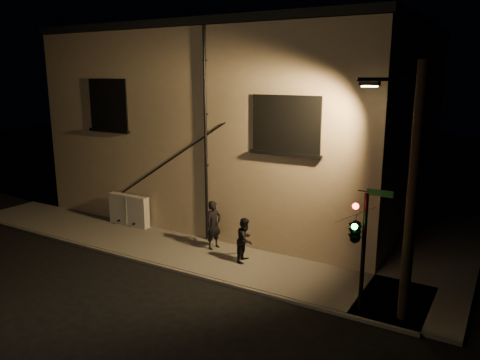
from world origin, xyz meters
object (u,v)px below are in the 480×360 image
Objects in this scene: pedestrian_a at (214,225)px; pedestrian_b at (245,240)px; traffic_signal at (356,229)px; streetlamp_pole at (410,189)px; utility_cabinet at (129,210)px.

pedestrian_b is at bearing -92.19° from pedestrian_a.
traffic_signal is 1.78m from streetlamp_pole.
utility_cabinet is at bearing 73.69° from pedestrian_b.
utility_cabinet is 4.85m from pedestrian_a.
pedestrian_a reaches higher than utility_cabinet.
streetlamp_pole is at bearing 15.74° from traffic_signal.
pedestrian_b is at bearing 160.82° from traffic_signal.
pedestrian_b is (1.67, -0.49, -0.13)m from pedestrian_a.
streetlamp_pole reaches higher than utility_cabinet.
pedestrian_a is 7.99m from streetlamp_pole.
streetlamp_pole is (7.33, -1.67, 2.70)m from pedestrian_a.
pedestrian_a is at bearing 161.59° from traffic_signal.
streetlamp_pole is at bearing -109.91° from pedestrian_b.
utility_cabinet is 6.57m from pedestrian_b.
traffic_signal reaches higher than pedestrian_b.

